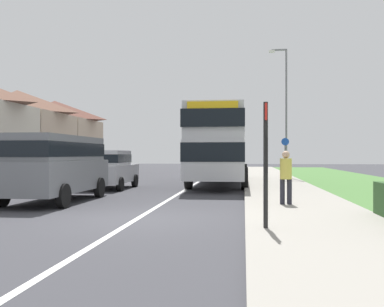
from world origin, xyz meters
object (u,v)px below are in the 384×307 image
object	(u,v)px
double_decker_bus	(220,143)
cycle_route_sign	(285,157)
street_lamp_mid	(285,105)
parked_car_silver	(108,168)
parked_van_grey	(56,163)
pedestrian_at_stop	(286,175)
bus_stop_sign	(266,156)

from	to	relation	value
double_decker_bus	cycle_route_sign	size ratio (longest dim) A/B	4.38
double_decker_bus	cycle_route_sign	xyz separation A→B (m)	(3.61, 3.19, -0.72)
cycle_route_sign	street_lamp_mid	world-z (taller)	street_lamp_mid
parked_car_silver	cycle_route_sign	size ratio (longest dim) A/B	1.57
parked_car_silver	street_lamp_mid	distance (m)	12.86
parked_van_grey	pedestrian_at_stop	size ratio (longest dim) A/B	3.02
double_decker_bus	street_lamp_mid	size ratio (longest dim) A/B	1.34
pedestrian_at_stop	cycle_route_sign	bearing A→B (deg)	84.68
pedestrian_at_stop	bus_stop_sign	xyz separation A→B (m)	(-0.78, -4.08, 0.56)
parked_car_silver	bus_stop_sign	world-z (taller)	bus_stop_sign
bus_stop_sign	cycle_route_sign	size ratio (longest dim) A/B	1.03
parked_car_silver	pedestrian_at_stop	size ratio (longest dim) A/B	2.37
pedestrian_at_stop	bus_stop_sign	bearing A→B (deg)	-100.87
parked_van_grey	cycle_route_sign	bearing A→B (deg)	54.19
pedestrian_at_stop	cycle_route_sign	world-z (taller)	cycle_route_sign
parked_van_grey	cycle_route_sign	distance (m)	14.62
street_lamp_mid	double_decker_bus	bearing A→B (deg)	-125.04
parked_van_grey	street_lamp_mid	xyz separation A→B (m)	(8.74, 14.07, 3.38)
street_lamp_mid	cycle_route_sign	bearing A→B (deg)	-94.69
pedestrian_at_stop	street_lamp_mid	world-z (taller)	street_lamp_mid
double_decker_bus	cycle_route_sign	world-z (taller)	double_decker_bus
bus_stop_sign	street_lamp_mid	xyz separation A→B (m)	(2.14, 18.96, 3.13)
double_decker_bus	parked_car_silver	world-z (taller)	double_decker_bus
parked_car_silver	pedestrian_at_stop	distance (m)	9.57
bus_stop_sign	parked_van_grey	bearing A→B (deg)	143.40
parked_car_silver	street_lamp_mid	world-z (taller)	street_lamp_mid
cycle_route_sign	bus_stop_sign	bearing A→B (deg)	-96.69
double_decker_bus	parked_van_grey	distance (m)	10.02
parked_van_grey	pedestrian_at_stop	bearing A→B (deg)	-6.30
parked_car_silver	bus_stop_sign	bearing A→B (deg)	-57.41
pedestrian_at_stop	street_lamp_mid	size ratio (longest dim) A/B	0.20
pedestrian_at_stop	parked_van_grey	bearing A→B (deg)	173.70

